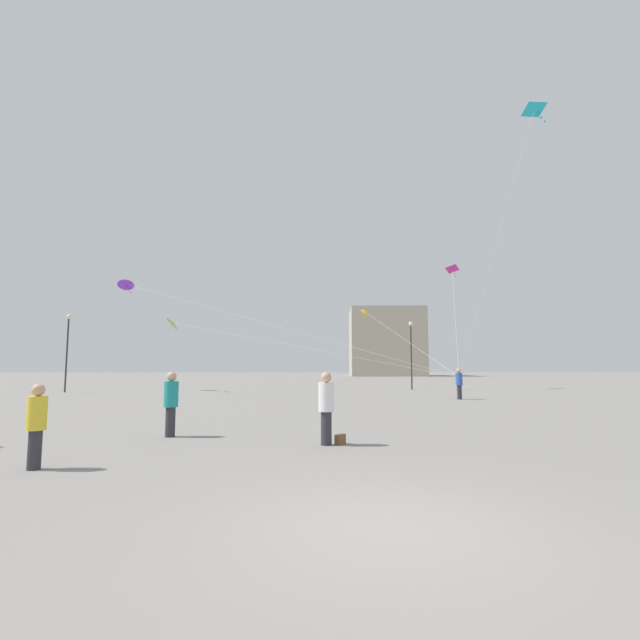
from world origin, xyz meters
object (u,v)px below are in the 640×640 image
(kite_lime_diamond, at_px, (175,323))
(kite_amber_diamond, at_px, (366,313))
(handbag_beside_flyer, at_px, (340,439))
(person_in_yellow, at_px, (36,422))
(kite_magenta_delta, at_px, (452,271))
(person_in_white, at_px, (326,405))
(person_in_teal, at_px, (171,401))
(building_left_hall, at_px, (386,343))
(lamppost_west, at_px, (68,341))
(person_in_blue, at_px, (459,382))
(kite_violet_diamond, at_px, (129,285))
(kite_cyan_delta, at_px, (531,124))
(lamppost_east, at_px, (411,345))

(kite_lime_diamond, bearing_deg, kite_amber_diamond, 25.19)
(handbag_beside_flyer, bearing_deg, person_in_yellow, -156.91)
(person_in_yellow, height_order, kite_magenta_delta, kite_magenta_delta)
(kite_amber_diamond, xyz_separation_m, kite_lime_diamond, (-15.91, -7.48, -1.75))
(person_in_white, xyz_separation_m, person_in_teal, (-4.17, 1.50, -0.01))
(building_left_hall, distance_m, lamppost_west, 70.39)
(kite_amber_diamond, height_order, kite_lime_diamond, kite_amber_diamond)
(person_in_yellow, distance_m, kite_lime_diamond, 27.42)
(person_in_blue, bearing_deg, building_left_hall, -108.45)
(kite_violet_diamond, bearing_deg, kite_cyan_delta, -35.94)
(person_in_white, bearing_deg, handbag_beside_flyer, 95.48)
(kite_cyan_delta, height_order, lamppost_east, kite_cyan_delta)
(kite_cyan_delta, bearing_deg, handbag_beside_flyer, -139.04)
(kite_cyan_delta, relative_size, lamppost_east, 2.23)
(kite_cyan_delta, distance_m, building_left_hall, 76.68)
(kite_magenta_delta, xyz_separation_m, kite_lime_diamond, (-22.98, -3.59, -5.02))
(person_in_blue, height_order, kite_cyan_delta, kite_cyan_delta)
(person_in_yellow, bearing_deg, kite_magenta_delta, -152.93)
(person_in_teal, height_order, kite_lime_diamond, kite_lime_diamond)
(person_in_teal, xyz_separation_m, lamppost_east, (12.86, 25.29, 2.78))
(kite_amber_diamond, height_order, handbag_beside_flyer, kite_amber_diamond)
(lamppost_west, bearing_deg, kite_violet_diamond, 37.51)
(person_in_teal, height_order, kite_violet_diamond, kite_violet_diamond)
(kite_magenta_delta, bearing_deg, person_in_teal, -122.70)
(lamppost_west, bearing_deg, handbag_beside_flyer, -52.21)
(kite_violet_diamond, distance_m, kite_magenta_delta, 27.55)
(kite_magenta_delta, bearing_deg, lamppost_east, -165.68)
(kite_violet_diamond, xyz_separation_m, lamppost_east, (23.42, 0.26, -4.84))
(kite_amber_diamond, relative_size, kite_violet_diamond, 0.71)
(building_left_hall, bearing_deg, kite_magenta_delta, -94.71)
(person_in_yellow, bearing_deg, kite_amber_diamond, -139.96)
(person_in_white, bearing_deg, lamppost_east, 151.58)
(person_in_yellow, height_order, kite_violet_diamond, kite_violet_diamond)
(person_in_blue, bearing_deg, kite_cyan_delta, 90.33)
(person_in_blue, xyz_separation_m, handbag_beside_flyer, (-8.33, -15.24, -0.87))
(person_in_white, bearing_deg, kite_lime_diamond, -167.54)
(person_in_white, distance_m, kite_amber_diamond, 32.78)
(lamppost_east, relative_size, handbag_beside_flyer, 17.75)
(person_in_blue, relative_size, kite_violet_diamond, 0.07)
(kite_magenta_delta, distance_m, building_left_hall, 57.08)
(kite_amber_diamond, relative_size, kite_cyan_delta, 1.37)
(person_in_teal, distance_m, kite_violet_diamond, 28.22)
(person_in_yellow, relative_size, kite_cyan_delta, 0.12)
(handbag_beside_flyer, bearing_deg, building_left_hall, 78.59)
(kite_magenta_delta, bearing_deg, kite_amber_diamond, 151.14)
(kite_cyan_delta, xyz_separation_m, kite_lime_diamond, (-20.33, 15.70, -7.95))
(kite_lime_diamond, relative_size, building_left_hall, 1.25)
(person_in_white, distance_m, handbag_beside_flyer, 0.93)
(kite_amber_diamond, bearing_deg, lamppost_west, -161.87)
(kite_cyan_delta, xyz_separation_m, lamppost_west, (-28.20, 15.39, -9.34))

